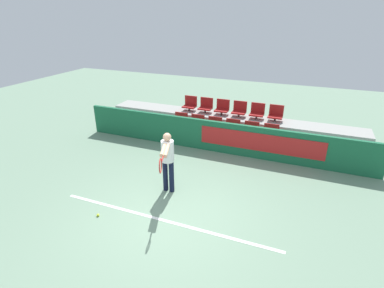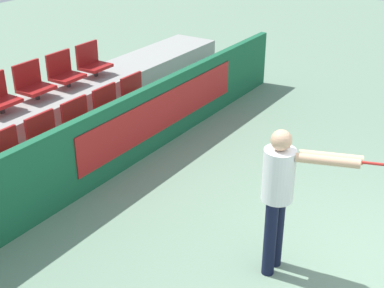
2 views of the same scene
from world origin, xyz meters
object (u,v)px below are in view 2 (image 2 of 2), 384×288
object	(u,v)px
stadium_chair_5	(136,94)
stadium_chair_10	(64,72)
stadium_chair_2	(47,137)
stadium_chair_9	(32,83)
stadium_chair_1	(8,155)
stadium_chair_3	(80,121)
stadium_chair_4	(110,106)
stadium_chair_11	(92,61)
tennis_player	(285,188)

from	to	relation	value
stadium_chair_5	stadium_chair_10	size ratio (longest dim) A/B	1.00
stadium_chair_2	stadium_chair_9	bearing A→B (deg)	55.08
stadium_chair_1	stadium_chair_9	bearing A→B (deg)	35.61
stadium_chair_3	stadium_chair_10	xyz separation A→B (m)	(0.65, 0.93, 0.39)
stadium_chair_4	stadium_chair_5	xyz separation A→B (m)	(0.65, 0.00, 0.00)
stadium_chair_1	stadium_chair_4	bearing A→B (deg)	0.00
stadium_chair_10	stadium_chair_11	size ratio (longest dim) A/B	1.00
stadium_chair_5	stadium_chair_9	bearing A→B (deg)	144.39
stadium_chair_3	stadium_chair_4	xyz separation A→B (m)	(0.65, 0.00, 0.00)
stadium_chair_2	stadium_chair_4	size ratio (longest dim) A/B	1.00
stadium_chair_3	stadium_chair_11	world-z (taller)	stadium_chair_11
stadium_chair_1	stadium_chair_11	distance (m)	2.77
stadium_chair_9	stadium_chair_3	bearing A→B (deg)	-90.00
stadium_chair_4	tennis_player	world-z (taller)	tennis_player
stadium_chair_4	stadium_chair_9	distance (m)	1.19
stadium_chair_2	stadium_chair_11	bearing A→B (deg)	25.52
stadium_chair_4	stadium_chair_9	size ratio (longest dim) A/B	1.00
stadium_chair_10	stadium_chair_2	bearing A→B (deg)	-144.39
tennis_player	stadium_chair_5	bearing A→B (deg)	40.31
stadium_chair_9	stadium_chair_11	xyz separation A→B (m)	(1.29, 0.00, 0.00)
stadium_chair_1	stadium_chair_3	bearing A→B (deg)	0.00
stadium_chair_2	stadium_chair_5	size ratio (longest dim) A/B	1.00
stadium_chair_1	stadium_chair_4	distance (m)	1.94
stadium_chair_1	stadium_chair_3	distance (m)	1.29
stadium_chair_9	tennis_player	xyz separation A→B (m)	(-0.73, -4.41, -0.02)
stadium_chair_3	stadium_chair_4	distance (m)	0.65
stadium_chair_11	stadium_chair_1	bearing A→B (deg)	-160.30
stadium_chair_9	stadium_chair_11	world-z (taller)	same
stadium_chair_1	stadium_chair_10	distance (m)	2.18
stadium_chair_2	stadium_chair_4	world-z (taller)	same
stadium_chair_4	stadium_chair_9	world-z (taller)	stadium_chair_9
stadium_chair_2	stadium_chair_1	bearing A→B (deg)	180.00
stadium_chair_3	tennis_player	size ratio (longest dim) A/B	0.34
stadium_chair_1	tennis_player	bearing A→B (deg)	-80.88
stadium_chair_1	stadium_chair_10	world-z (taller)	stadium_chair_10
stadium_chair_2	stadium_chair_5	bearing A→B (deg)	0.00
stadium_chair_9	stadium_chair_5	bearing A→B (deg)	-35.61
stadium_chair_5	stadium_chair_10	bearing A→B (deg)	124.92
stadium_chair_4	stadium_chair_2	bearing A→B (deg)	180.00
stadium_chair_1	stadium_chair_11	bearing A→B (deg)	19.70
stadium_chair_5	stadium_chair_9	distance (m)	1.64
tennis_player	stadium_chair_11	bearing A→B (deg)	45.80
stadium_chair_5	tennis_player	bearing A→B (deg)	-120.13
stadium_chair_11	tennis_player	distance (m)	4.86
stadium_chair_1	stadium_chair_2	size ratio (longest dim) A/B	1.00
stadium_chair_3	tennis_player	xyz separation A→B (m)	(-0.73, -3.49, 0.37)
stadium_chair_11	tennis_player	bearing A→B (deg)	-114.64
stadium_chair_4	stadium_chair_9	bearing A→B (deg)	124.92
stadium_chair_1	stadium_chair_3	size ratio (longest dim) A/B	1.00
stadium_chair_1	stadium_chair_9	world-z (taller)	stadium_chair_9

